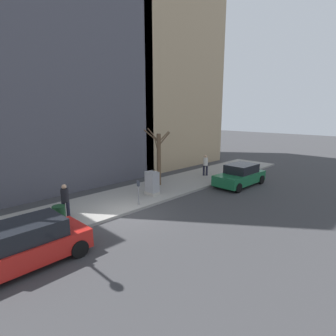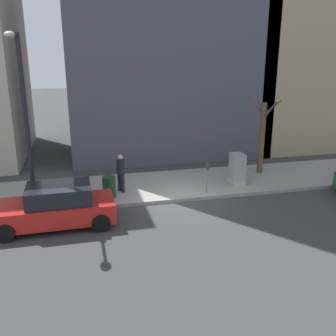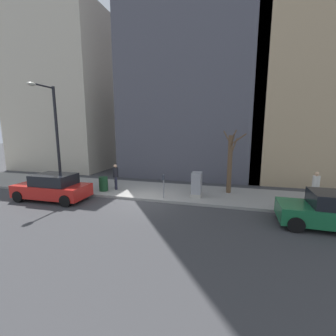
{
  "view_description": "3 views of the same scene",
  "coord_description": "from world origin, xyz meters",
  "px_view_note": "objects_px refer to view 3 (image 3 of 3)",
  "views": [
    {
      "loc": [
        -10.2,
        7.38,
        5.06
      ],
      "look_at": [
        0.87,
        -3.92,
        1.73
      ],
      "focal_mm": 28.0,
      "sensor_mm": 36.0,
      "label": 1
    },
    {
      "loc": [
        -14.03,
        4.0,
        5.87
      ],
      "look_at": [
        -0.5,
        0.75,
        1.69
      ],
      "focal_mm": 40.0,
      "sensor_mm": 36.0,
      "label": 2
    },
    {
      "loc": [
        -11.49,
        -4.75,
        4.05
      ],
      "look_at": [
        1.55,
        -1.16,
        1.71
      ],
      "focal_mm": 24.0,
      "sensor_mm": 36.0,
      "label": 3
    }
  ],
  "objects_px": {
    "parking_meter": "(164,184)",
    "streetlamp": "(53,130)",
    "bare_tree": "(230,161)",
    "trash_bin": "(103,184)",
    "pedestrian_near_meter": "(316,185)",
    "utility_box": "(197,185)",
    "office_tower_right": "(73,95)",
    "parked_car_red": "(53,187)",
    "pedestrian_midblock": "(116,175)",
    "office_tower_left": "(325,2)",
    "office_block_center": "(196,27)",
    "parked_car_green": "(336,211)"
  },
  "relations": [
    {
      "from": "office_tower_right",
      "to": "parked_car_green",
      "type": "bearing_deg",
      "value": -118.72
    },
    {
      "from": "streetlamp",
      "to": "pedestrian_near_meter",
      "type": "bearing_deg",
      "value": -83.65
    },
    {
      "from": "parking_meter",
      "to": "utility_box",
      "type": "height_order",
      "value": "utility_box"
    },
    {
      "from": "parked_car_green",
      "to": "pedestrian_midblock",
      "type": "xyz_separation_m",
      "value": [
        2.73,
        11.43,
        0.35
      ]
    },
    {
      "from": "streetlamp",
      "to": "pedestrian_midblock",
      "type": "xyz_separation_m",
      "value": [
        1.2,
        -3.52,
        -2.93
      ]
    },
    {
      "from": "parked_car_red",
      "to": "streetlamp",
      "type": "relative_size",
      "value": 0.65
    },
    {
      "from": "utility_box",
      "to": "parking_meter",
      "type": "bearing_deg",
      "value": 115.72
    },
    {
      "from": "parked_car_red",
      "to": "office_tower_left",
      "type": "relative_size",
      "value": 0.15
    },
    {
      "from": "bare_tree",
      "to": "pedestrian_midblock",
      "type": "relative_size",
      "value": 2.33
    },
    {
      "from": "pedestrian_midblock",
      "to": "streetlamp",
      "type": "bearing_deg",
      "value": 74.61
    },
    {
      "from": "pedestrian_near_meter",
      "to": "streetlamp",
      "type": "bearing_deg",
      "value": -132.13
    },
    {
      "from": "utility_box",
      "to": "parked_car_red",
      "type": "bearing_deg",
      "value": 107.01
    },
    {
      "from": "parking_meter",
      "to": "streetlamp",
      "type": "distance_m",
      "value": 7.73
    },
    {
      "from": "parked_car_red",
      "to": "trash_bin",
      "type": "distance_m",
      "value": 2.9
    },
    {
      "from": "parking_meter",
      "to": "bare_tree",
      "type": "relative_size",
      "value": 0.35
    },
    {
      "from": "office_block_center",
      "to": "office_tower_right",
      "type": "relative_size",
      "value": 1.75
    },
    {
      "from": "trash_bin",
      "to": "office_tower_left",
      "type": "bearing_deg",
      "value": -55.59
    },
    {
      "from": "parking_meter",
      "to": "office_tower_left",
      "type": "xyz_separation_m",
      "value": [
        10.34,
        -10.29,
        13.01
      ]
    },
    {
      "from": "parking_meter",
      "to": "parked_car_green",
      "type": "bearing_deg",
      "value": -102.22
    },
    {
      "from": "bare_tree",
      "to": "office_block_center",
      "type": "relative_size",
      "value": 0.14
    },
    {
      "from": "trash_bin",
      "to": "bare_tree",
      "type": "bearing_deg",
      "value": -77.37
    },
    {
      "from": "streetlamp",
      "to": "office_tower_left",
      "type": "bearing_deg",
      "value": -58.85
    },
    {
      "from": "utility_box",
      "to": "pedestrian_midblock",
      "type": "relative_size",
      "value": 0.86
    },
    {
      "from": "office_tower_left",
      "to": "office_block_center",
      "type": "relative_size",
      "value": 1.04
    },
    {
      "from": "parked_car_green",
      "to": "parked_car_red",
      "type": "xyz_separation_m",
      "value": [
        0.11,
        14.06,
        0.0
      ]
    },
    {
      "from": "streetlamp",
      "to": "bare_tree",
      "type": "distance_m",
      "value": 11.13
    },
    {
      "from": "parking_meter",
      "to": "pedestrian_midblock",
      "type": "relative_size",
      "value": 0.81
    },
    {
      "from": "bare_tree",
      "to": "trash_bin",
      "type": "xyz_separation_m",
      "value": [
        -1.74,
        7.76,
        -1.52
      ]
    },
    {
      "from": "office_block_center",
      "to": "office_tower_right",
      "type": "distance_m",
      "value": 14.45
    },
    {
      "from": "trash_bin",
      "to": "office_block_center",
      "type": "relative_size",
      "value": 0.03
    },
    {
      "from": "parking_meter",
      "to": "streetlamp",
      "type": "height_order",
      "value": "streetlamp"
    },
    {
      "from": "parking_meter",
      "to": "utility_box",
      "type": "distance_m",
      "value": 1.96
    },
    {
      "from": "parked_car_red",
      "to": "trash_bin",
      "type": "relative_size",
      "value": 4.7
    },
    {
      "from": "utility_box",
      "to": "office_tower_right",
      "type": "height_order",
      "value": "office_tower_right"
    },
    {
      "from": "parking_meter",
      "to": "streetlamp",
      "type": "bearing_deg",
      "value": 91.35
    },
    {
      "from": "streetlamp",
      "to": "pedestrian_near_meter",
      "type": "height_order",
      "value": "streetlamp"
    },
    {
      "from": "parking_meter",
      "to": "office_tower_right",
      "type": "bearing_deg",
      "value": 53.3
    },
    {
      "from": "pedestrian_near_meter",
      "to": "utility_box",
      "type": "bearing_deg",
      "value": -132.4
    },
    {
      "from": "utility_box",
      "to": "office_block_center",
      "type": "relative_size",
      "value": 0.05
    },
    {
      "from": "pedestrian_near_meter",
      "to": "parking_meter",
      "type": "bearing_deg",
      "value": -127.83
    },
    {
      "from": "office_block_center",
      "to": "parked_car_red",
      "type": "bearing_deg",
      "value": 153.18
    },
    {
      "from": "streetlamp",
      "to": "trash_bin",
      "type": "relative_size",
      "value": 7.22
    },
    {
      "from": "streetlamp",
      "to": "office_block_center",
      "type": "distance_m",
      "value": 16.14
    },
    {
      "from": "bare_tree",
      "to": "office_tower_right",
      "type": "distance_m",
      "value": 19.24
    },
    {
      "from": "office_block_center",
      "to": "parking_meter",
      "type": "bearing_deg",
      "value": 179.78
    },
    {
      "from": "utility_box",
      "to": "office_tower_left",
      "type": "distance_m",
      "value": 18.32
    },
    {
      "from": "parking_meter",
      "to": "pedestrian_midblock",
      "type": "distance_m",
      "value": 3.74
    },
    {
      "from": "pedestrian_near_meter",
      "to": "office_tower_left",
      "type": "xyz_separation_m",
      "value": [
        8.82,
        -2.18,
        12.91
      ]
    },
    {
      "from": "parked_car_red",
      "to": "office_tower_right",
      "type": "distance_m",
      "value": 15.06
    },
    {
      "from": "trash_bin",
      "to": "pedestrian_midblock",
      "type": "bearing_deg",
      "value": -44.59
    }
  ]
}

